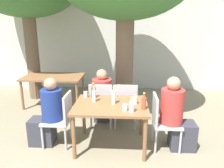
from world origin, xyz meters
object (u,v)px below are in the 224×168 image
patio_chair_2 (101,102)px  soda_bottle_0 (93,92)px  dining_table_front (111,109)px  patio_chair_1 (162,119)px  water_bottle_4 (132,106)px  drinking_glass_0 (125,107)px  water_bottle_2 (94,95)px  patio_chair_0 (62,116)px  dining_table_back (54,79)px  soda_bottle_3 (144,103)px  person_seated_2 (102,98)px  person_seated_1 (176,117)px  drinking_glass_2 (86,94)px  person_seated_0 (47,115)px  drinking_glass_1 (135,100)px  water_bottle_1 (114,97)px  patio_chair_3 (125,103)px

patio_chair_2 → soda_bottle_0: bearing=77.5°
dining_table_front → patio_chair_1: size_ratio=1.31×
water_bottle_4 → drinking_glass_0: (-0.10, 0.05, -0.04)m
patio_chair_1 → water_bottle_2: 1.16m
patio_chair_0 → dining_table_back: bearing=-158.6°
patio_chair_2 → soda_bottle_0: (-0.09, -0.40, 0.34)m
soda_bottle_3 → dining_table_back: bearing=135.3°
patio_chair_0 → person_seated_2: 1.10m
person_seated_1 → soda_bottle_3: 0.65m
water_bottle_4 → drinking_glass_2: size_ratio=2.26×
person_seated_1 → soda_bottle_0: 1.43m
person_seated_0 → soda_bottle_3: size_ratio=4.39×
patio_chair_2 → soda_bottle_0: 0.53m
patio_chair_1 → patio_chair_2: (-1.05, 0.70, 0.00)m
person_seated_0 → water_bottle_4: 1.44m
dining_table_back → patio_chair_2: bearing=-41.0°
person_seated_1 → soda_bottle_0: person_seated_1 is taller
patio_chair_1 → drinking_glass_2: 1.35m
water_bottle_2 → soda_bottle_3: 0.84m
patio_chair_0 → person_seated_0: size_ratio=0.77×
patio_chair_2 → person_seated_0: (-0.82, -0.70, 0.01)m
patio_chair_1 → drinking_glass_2: patio_chair_1 is taller
patio_chair_2 → water_bottle_2: 0.68m
dining_table_back → soda_bottle_3: bearing=-44.7°
soda_bottle_0 → drinking_glass_1: size_ratio=2.24×
water_bottle_1 → water_bottle_4: water_bottle_1 is taller
dining_table_back → patio_chair_1: bearing=-37.8°
patio_chair_3 → drinking_glass_2: bearing=28.8°
water_bottle_2 → drinking_glass_2: size_ratio=2.65×
patio_chair_1 → patio_chair_2: size_ratio=1.00×
water_bottle_1 → water_bottle_4: bearing=-49.1°
drinking_glass_0 → patio_chair_2: bearing=115.8°
person_seated_1 → drinking_glass_0: 0.90m
person_seated_1 → water_bottle_1: size_ratio=4.05×
dining_table_back → patio_chair_0: (0.72, -1.83, -0.15)m
patio_chair_2 → water_bottle_1: bearing=112.4°
water_bottle_2 → patio_chair_2: bearing=85.3°
water_bottle_4 → drinking_glass_1: bearing=79.2°
drinking_glass_1 → person_seated_1: bearing=-3.8°
water_bottle_1 → soda_bottle_0: bearing=142.8°
patio_chair_2 → patio_chair_3: same height
person_seated_2 → soda_bottle_3: bearing=123.4°
water_bottle_4 → drinking_glass_1: size_ratio=1.96×
dining_table_front → water_bottle_4: 0.48m
water_bottle_2 → water_bottle_4: (0.61, -0.41, -0.02)m
person_seated_0 → drinking_glass_2: person_seated_0 is taller
water_bottle_1 → water_bottle_4: 0.43m
soda_bottle_0 → drinking_glass_2: (-0.14, 0.01, -0.05)m
person_seated_0 → water_bottle_4: bearing=77.7°
person_seated_2 → soda_bottle_0: bearing=82.0°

